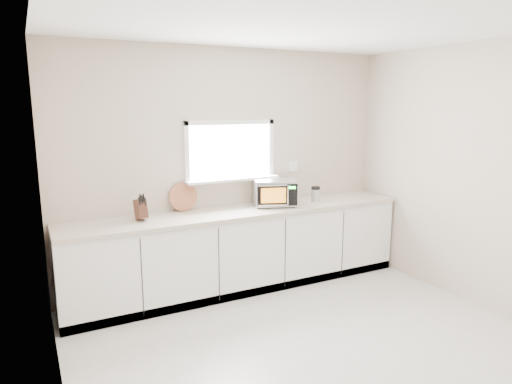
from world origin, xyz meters
TOP-DOWN VIEW (x-y plane):
  - ground at (0.00, 0.00)m, footprint 4.00×4.00m
  - back_wall at (0.00, 2.00)m, footprint 4.00×0.17m
  - cabinets at (0.00, 1.70)m, footprint 3.92×0.60m
  - countertop at (0.00, 1.69)m, footprint 3.92×0.64m
  - microwave at (0.44, 1.72)m, footprint 0.57×0.50m
  - knife_block at (-1.10, 1.74)m, footprint 0.12×0.20m
  - cutting_board at (-0.59, 1.94)m, footprint 0.32×0.08m
  - coffee_grinder at (0.98, 1.67)m, footprint 0.13×0.13m

SIDE VIEW (x-z plane):
  - ground at x=0.00m, z-range 0.00..0.00m
  - cabinets at x=0.00m, z-range 0.00..0.88m
  - countertop at x=0.00m, z-range 0.88..0.92m
  - coffee_grinder at x=0.98m, z-range 0.92..1.11m
  - knife_block at x=-1.10m, z-range 0.90..1.18m
  - cutting_board at x=-0.59m, z-range 0.92..1.23m
  - microwave at x=0.44m, z-range 0.93..1.23m
  - back_wall at x=0.00m, z-range 0.01..2.71m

